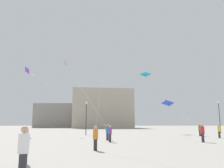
# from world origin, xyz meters

# --- Properties ---
(person_in_green) EXTENTS (0.39, 0.39, 1.78)m
(person_in_green) POSITION_xyz_m (13.17, 27.86, 0.97)
(person_in_green) COLOR #2D2D33
(person_in_green) RESTS_ON ground_plane
(person_in_orange) EXTENTS (0.37, 0.37, 1.68)m
(person_in_orange) POSITION_xyz_m (-1.45, 11.32, 0.92)
(person_in_orange) COLOR #2D2D33
(person_in_orange) RESTS_ON ground_plane
(person_in_teal) EXTENTS (0.38, 0.38, 1.76)m
(person_in_teal) POSITION_xyz_m (-0.38, 20.56, 0.96)
(person_in_teal) COLOR #2D2D33
(person_in_teal) RESTS_ON ground_plane
(person_in_purple) EXTENTS (0.36, 0.36, 1.64)m
(person_in_purple) POSITION_xyz_m (-0.19, 18.04, 0.90)
(person_in_purple) COLOR #2D2D33
(person_in_purple) RESTS_ON ground_plane
(person_in_yellow) EXTENTS (0.38, 0.38, 1.73)m
(person_in_yellow) POSITION_xyz_m (13.80, 23.62, 0.95)
(person_in_yellow) COLOR #2D2D33
(person_in_yellow) RESTS_ON ground_plane
(person_in_grey) EXTENTS (0.34, 0.34, 1.57)m
(person_in_grey) POSITION_xyz_m (-4.62, 6.38, 0.86)
(person_in_grey) COLOR #2D2D33
(person_in_grey) RESTS_ON ground_plane
(person_in_red) EXTENTS (0.39, 0.39, 1.81)m
(person_in_red) POSITION_xyz_m (8.95, 17.54, 0.99)
(person_in_red) COLOR #2D2D33
(person_in_red) RESTS_ON ground_plane
(person_in_white) EXTENTS (0.39, 0.39, 1.78)m
(person_in_white) POSITION_xyz_m (-3.81, 3.67, 0.98)
(person_in_white) COLOR #2D2D33
(person_in_white) RESTS_ON ground_plane
(kite_cobalt_delta) EXTENTS (3.44, 8.08, 4.48)m
(kite_cobalt_delta) POSITION_xyz_m (10.77, 34.95, 5.35)
(kite_cobalt_delta) COLOR blue
(kite_cyan_delta) EXTENTS (7.74, 4.35, 9.04)m
(kite_cyan_delta) POSITION_xyz_m (6.32, 31.73, 9.79)
(kite_cyan_delta) COLOR #1EB2C6
(kite_crimson_delta) EXTENTS (7.24, 13.22, 11.25)m
(kite_crimson_delta) POSITION_xyz_m (-7.12, 32.70, 11.81)
(kite_crimson_delta) COLOR red
(kite_violet_delta) EXTENTS (13.65, 12.21, 9.58)m
(kite_violet_delta) POSITION_xyz_m (-13.02, 31.67, 10.19)
(kite_violet_delta) COLOR purple
(building_left_hall) EXTENTS (17.86, 16.64, 9.51)m
(building_left_hall) POSITION_xyz_m (-19.00, 92.11, 4.76)
(building_left_hall) COLOR gray
(building_left_hall) RESTS_ON ground_plane
(building_centre_hall) EXTENTS (23.21, 17.96, 14.24)m
(building_centre_hall) POSITION_xyz_m (-1.00, 82.64, 7.12)
(building_centre_hall) COLOR #B2A893
(building_centre_hall) RESTS_ON ground_plane
(lamppost_east) EXTENTS (0.36, 0.36, 5.85)m
(lamppost_east) POSITION_xyz_m (20.76, 36.40, 3.84)
(lamppost_east) COLOR #2D2D30
(lamppost_east) RESTS_ON ground_plane
(lamppost_west) EXTENTS (0.36, 0.36, 5.18)m
(lamppost_west) POSITION_xyz_m (-3.47, 30.95, 3.46)
(lamppost_west) COLOR #2D2D30
(lamppost_west) RESTS_ON ground_plane
(handbag_beside_flyer) EXTENTS (0.33, 0.31, 0.24)m
(handbag_beside_flyer) POSITION_xyz_m (13.52, 27.96, 0.12)
(handbag_beside_flyer) COLOR black
(handbag_beside_flyer) RESTS_ON ground_plane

